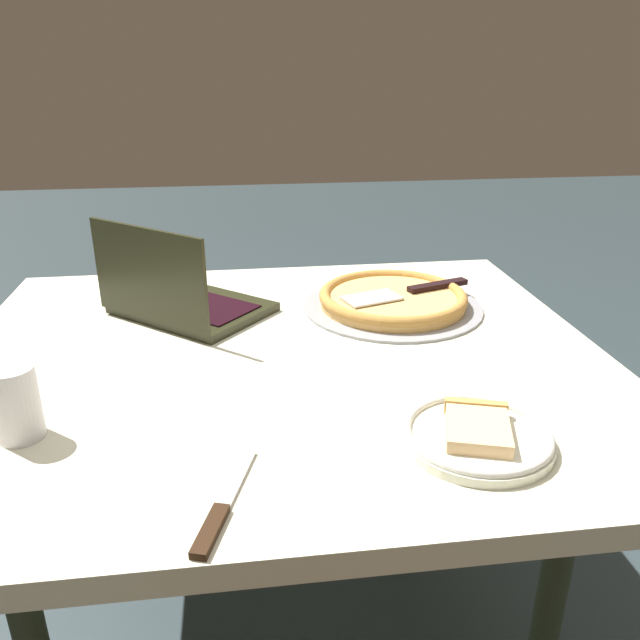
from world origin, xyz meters
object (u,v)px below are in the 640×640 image
Objects in this scene: dining_table at (283,383)px; laptop at (180,298)px; pizza_tray at (393,299)px; table_knife at (221,510)px; pizza_plate at (477,434)px; drink_cup at (16,402)px.

dining_table is 3.16× the size of laptop.
pizza_tray is 1.92× the size of table_knife.
pizza_plate is 0.53m from pizza_tray.
table_knife is 1.83× the size of drink_cup.
laptop reaches higher than dining_table.
table_knife is (0.09, -0.64, -0.04)m from laptop.
dining_table is at bearing 127.40° from pizza_plate.
pizza_tray is at bearing 60.14° from table_knife.
drink_cup is (-0.65, -0.43, 0.04)m from pizza_tray.
laptop reaches higher than pizza_tray.
dining_table is at bearing 30.26° from drink_cup.
dining_table is 10.82× the size of drink_cup.
dining_table is 0.47m from drink_cup.
pizza_tray is (0.01, 0.53, 0.01)m from pizza_plate.
pizza_plate is at bearing -8.87° from drink_cup.
pizza_tray reaches higher than pizza_plate.
pizza_plate is 1.94× the size of drink_cup.
table_knife is at bearing -119.86° from pizza_tray.
dining_table is 0.42m from pizza_plate.
drink_cup is at bearing 171.13° from pizza_plate.
table_knife is at bearing -81.98° from laptop.
laptop is (-0.20, 0.21, 0.10)m from dining_table.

